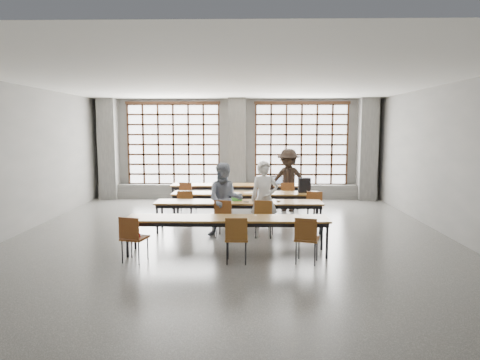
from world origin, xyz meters
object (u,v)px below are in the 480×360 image
desk_row_d (227,221)px  chair_near_mid (236,235)px  chair_front_right (264,215)px  student_male (264,199)px  chair_near_right (306,235)px  red_pouch (135,235)px  desk_row_a (235,186)px  desk_row_c (239,204)px  chair_mid_left (185,203)px  green_box (237,199)px  chair_back_left (187,193)px  chair_mid_centre (262,204)px  chair_back_right (288,194)px  laptop_front (262,198)px  chair_back_mid (262,194)px  phone (246,202)px  plastic_bag (264,180)px  mouse (278,201)px  student_female (225,200)px  laptop_back (278,182)px  chair_near_left (132,234)px  backpack (304,185)px  desk_row_b (246,195)px  student_back (288,180)px  chair_front_left (224,214)px  chair_mid_right (315,204)px

desk_row_d → chair_near_mid: bearing=-72.4°
chair_front_right → student_male: (0.01, 0.13, 0.33)m
chair_near_right → red_pouch: bearing=178.6°
desk_row_a → desk_row_c: same height
chair_mid_left → green_box: chair_mid_left is taller
chair_back_left → chair_mid_centre: same height
chair_back_left → red_pouch: (-0.28, -4.89, -0.04)m
chair_back_right → laptop_front: size_ratio=1.94×
desk_row_a → chair_back_right: (1.59, -0.63, -0.13)m
chair_back_mid → phone: 2.62m
desk_row_c → chair_mid_left: bearing=151.3°
desk_row_c → desk_row_a: bearing=93.2°
student_male → laptop_front: 0.61m
desk_row_d → plastic_bag: plastic_bag is taller
student_male → mouse: 0.61m
chair_front_right → green_box: bearing=131.9°
chair_back_left → desk_row_a: bearing=23.7°
student_female → laptop_back: size_ratio=4.03×
student_male → red_pouch: size_ratio=8.71×
chair_front_right → laptop_front: 0.78m
chair_back_mid → chair_front_right: bearing=-91.0°
chair_near_left → backpack: size_ratio=2.20×
desk_row_b → desk_row_d: size_ratio=1.00×
student_back → red_pouch: (-3.31, -5.02, -0.43)m
desk_row_c → student_back: bearing=61.3°
chair_back_mid → chair_front_left: bearing=-107.1°
chair_back_left → student_back: bearing=2.4°
chair_mid_left → plastic_bag: 3.22m
chair_near_right → student_female: 2.57m
phone → backpack: size_ratio=0.33×
desk_row_c → chair_mid_centre: chair_mid_centre is taller
chair_mid_right → chair_front_right: same height
desk_row_b → chair_near_mid: size_ratio=4.55×
desk_row_b → desk_row_a: bearing=101.2°
laptop_back → phone: 3.45m
chair_front_left → backpack: backpack is taller
chair_near_left → plastic_bag: bearing=65.0°
desk_row_b → plastic_bag: (0.57, 1.74, 0.21)m
desk_row_b → chair_front_right: 2.08m
desk_row_b → student_female: 1.97m
desk_row_a → backpack: 2.55m
chair_near_mid → chair_near_right: (1.28, 0.00, 0.00)m
desk_row_d → red_pouch: bearing=-162.1°
chair_front_left → student_back: size_ratio=0.47×
chair_front_left → backpack: 2.97m
chair_mid_centre → plastic_bag: plastic_bag is taller
mouse → desk_row_d: bearing=-121.5°
student_back → laptop_back: size_ratio=4.43×
laptop_back → chair_front_right: bearing=-98.5°
desk_row_a → student_female: (-0.12, -3.60, 0.18)m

